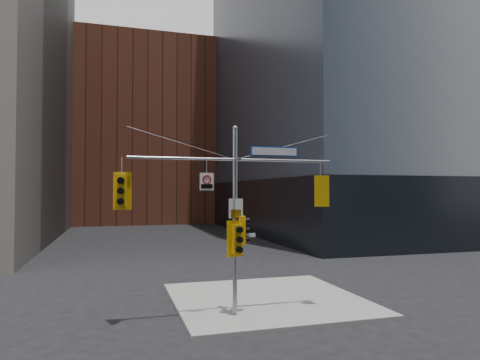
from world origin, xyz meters
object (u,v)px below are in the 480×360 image
signal_assembly (235,201)px  traffic_light_pole_side (243,230)px  traffic_light_west_arm (122,191)px  traffic_light_east_arm (321,191)px  street_sign_blade (274,151)px  regulatory_sign_arm (207,181)px  traffic_light_pole_front (237,239)px

signal_assembly → traffic_light_pole_side: bearing=-0.2°
traffic_light_west_arm → traffic_light_east_arm: traffic_light_west_arm is taller
signal_assembly → street_sign_blade: size_ratio=4.08×
regulatory_sign_arm → traffic_light_pole_side: bearing=3.3°
traffic_light_west_arm → traffic_light_east_arm: size_ratio=1.08×
traffic_light_east_arm → traffic_light_west_arm: bearing=10.1°
traffic_light_pole_side → traffic_light_pole_front: (-0.33, -0.27, -0.30)m
signal_assembly → traffic_light_pole_front: bearing=-90.2°
traffic_light_west_arm → traffic_light_east_arm: 7.76m
traffic_light_west_arm → street_sign_blade: street_sign_blade is taller
traffic_light_pole_front → signal_assembly: bearing=80.0°
traffic_light_pole_side → signal_assembly: bearing=100.5°
traffic_light_east_arm → regulatory_sign_arm: 4.71m
traffic_light_pole_side → traffic_light_west_arm: bearing=100.5°
traffic_light_west_arm → regulatory_sign_arm: bearing=9.1°
traffic_light_east_arm → traffic_light_pole_front: 4.03m
traffic_light_pole_side → traffic_light_pole_front: 0.52m
traffic_light_pole_front → traffic_light_pole_side: bearing=29.3°
traffic_light_west_arm → street_sign_blade: size_ratio=0.69×
signal_assembly → traffic_light_pole_front: signal_assembly is taller
regulatory_sign_arm → signal_assembly: bearing=3.6°
traffic_light_pole_side → traffic_light_pole_front: traffic_light_pole_side is taller
signal_assembly → regulatory_sign_arm: (-1.10, -0.02, 0.75)m
traffic_light_pole_side → traffic_light_pole_front: size_ratio=0.79×
regulatory_sign_arm → street_sign_blade: bearing=3.0°
traffic_light_pole_side → traffic_light_east_arm: bearing=-79.3°
regulatory_sign_arm → traffic_light_east_arm: bearing=2.8°
traffic_light_west_arm → street_sign_blade: (5.77, -0.01, 1.55)m
street_sign_blade → regulatory_sign_arm: size_ratio=2.97×
traffic_light_east_arm → street_sign_blade: 2.52m
traffic_light_west_arm → regulatory_sign_arm: regulatory_sign_arm is taller
street_sign_blade → regulatory_sign_arm: (-2.71, -0.02, -1.18)m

